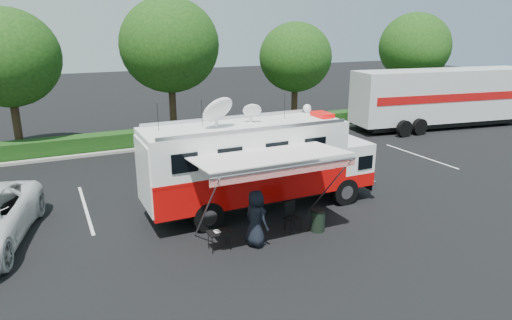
{
  "coord_description": "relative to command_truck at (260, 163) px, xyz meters",
  "views": [
    {
      "loc": [
        -7.59,
        -15.52,
        7.19
      ],
      "look_at": [
        0.0,
        0.5,
        1.9
      ],
      "focal_mm": 32.0,
      "sensor_mm": 36.0,
      "label": 1
    }
  ],
  "objects": [
    {
      "name": "ground_plane",
      "position": [
        0.08,
        0.0,
        -1.94
      ],
      "size": [
        120.0,
        120.0,
        0.0
      ],
      "primitive_type": "plane",
      "color": "black",
      "rests_on": "ground"
    },
    {
      "name": "back_border",
      "position": [
        1.23,
        12.9,
        3.06
      ],
      "size": [
        60.0,
        6.14,
        8.87
      ],
      "color": "#9E998E",
      "rests_on": "ground_plane"
    },
    {
      "name": "stall_lines",
      "position": [
        -0.42,
        3.0,
        -1.93
      ],
      "size": [
        24.12,
        5.5,
        0.01
      ],
      "color": "silver",
      "rests_on": "ground_plane"
    },
    {
      "name": "command_truck",
      "position": [
        0.0,
        0.0,
        0.0
      ],
      "size": [
        9.43,
        2.59,
        4.53
      ],
      "color": "black",
      "rests_on": "ground_plane"
    },
    {
      "name": "awning",
      "position": [
        -0.84,
        -2.69,
        0.98
      ],
      "size": [
        5.15,
        2.66,
        3.11
      ],
      "color": "silver",
      "rests_on": "ground_plane"
    },
    {
      "name": "person",
      "position": [
        -1.52,
        -2.87,
        -1.94
      ],
      "size": [
        0.9,
        1.11,
        1.96
      ],
      "primitive_type": "imported",
      "rotation": [
        0.0,
        0.0,
        1.91
      ],
      "color": "black",
      "rests_on": "ground_plane"
    },
    {
      "name": "folding_table",
      "position": [
        -2.75,
        -2.62,
        -1.34
      ],
      "size": [
        0.76,
        0.54,
        0.65
      ],
      "color": "black",
      "rests_on": "ground_plane"
    },
    {
      "name": "folding_chair",
      "position": [
        0.14,
        -2.34,
        -1.3
      ],
      "size": [
        0.61,
        0.64,
        1.07
      ],
      "color": "black",
      "rests_on": "ground_plane"
    },
    {
      "name": "trash_bin",
      "position": [
        0.98,
        -2.81,
        -1.52
      ],
      "size": [
        0.55,
        0.55,
        0.83
      ],
      "color": "black",
      "rests_on": "ground_plane"
    },
    {
      "name": "semi_trailer",
      "position": [
        18.44,
        8.14,
        0.24
      ],
      "size": [
        13.66,
        4.7,
        4.13
      ],
      "color": "silver",
      "rests_on": "ground_plane"
    }
  ]
}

